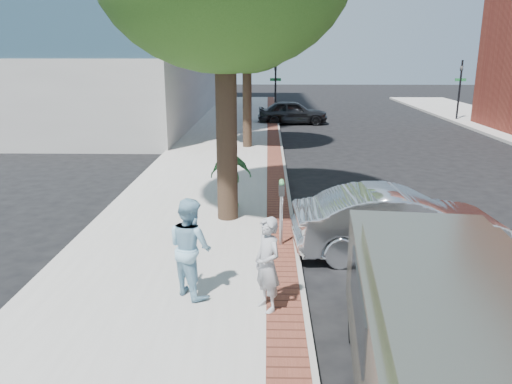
{
  "coord_description": "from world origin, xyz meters",
  "views": [
    {
      "loc": [
        0.4,
        -10.25,
        4.24
      ],
      "look_at": [
        0.15,
        0.61,
        1.2
      ],
      "focal_mm": 35.0,
      "sensor_mm": 36.0,
      "label": 1
    }
  ],
  "objects_px": {
    "person_officer": "(190,247)",
    "van": "(446,334)",
    "person_green": "(231,175)",
    "person_gray": "(267,265)",
    "parking_meter": "(281,199)",
    "sedan_silver": "(397,223)",
    "bg_car": "(293,112)"
  },
  "relations": [
    {
      "from": "parking_meter",
      "to": "sedan_silver",
      "type": "height_order",
      "value": "parking_meter"
    },
    {
      "from": "person_gray",
      "to": "bg_car",
      "type": "xyz_separation_m",
      "value": [
        1.53,
        23.31,
        -0.22
      ]
    },
    {
      "from": "sedan_silver",
      "to": "person_green",
      "type": "bearing_deg",
      "value": 50.74
    },
    {
      "from": "parking_meter",
      "to": "person_green",
      "type": "xyz_separation_m",
      "value": [
        -1.28,
        2.62,
        -0.13
      ]
    },
    {
      "from": "person_officer",
      "to": "person_green",
      "type": "bearing_deg",
      "value": -48.02
    },
    {
      "from": "person_green",
      "to": "person_gray",
      "type": "bearing_deg",
      "value": 100.21
    },
    {
      "from": "bg_car",
      "to": "van",
      "type": "xyz_separation_m",
      "value": [
        0.56,
        -25.54,
        0.36
      ]
    },
    {
      "from": "person_green",
      "to": "van",
      "type": "height_order",
      "value": "person_green"
    },
    {
      "from": "person_officer",
      "to": "van",
      "type": "distance_m",
      "value": 4.38
    },
    {
      "from": "person_green",
      "to": "bg_car",
      "type": "relative_size",
      "value": 0.44
    },
    {
      "from": "sedan_silver",
      "to": "van",
      "type": "relative_size",
      "value": 0.81
    },
    {
      "from": "parking_meter",
      "to": "person_officer",
      "type": "distance_m",
      "value": 2.87
    },
    {
      "from": "van",
      "to": "person_officer",
      "type": "bearing_deg",
      "value": 147.27
    },
    {
      "from": "parking_meter",
      "to": "bg_car",
      "type": "bearing_deg",
      "value": 86.56
    },
    {
      "from": "van",
      "to": "person_gray",
      "type": "bearing_deg",
      "value": 139.27
    },
    {
      "from": "sedan_silver",
      "to": "bg_car",
      "type": "relative_size",
      "value": 1.05
    },
    {
      "from": "parking_meter",
      "to": "person_green",
      "type": "distance_m",
      "value": 2.92
    },
    {
      "from": "parking_meter",
      "to": "person_green",
      "type": "height_order",
      "value": "person_green"
    },
    {
      "from": "person_gray",
      "to": "van",
      "type": "xyz_separation_m",
      "value": [
        2.09,
        -2.23,
        0.13
      ]
    },
    {
      "from": "person_officer",
      "to": "van",
      "type": "xyz_separation_m",
      "value": [
        3.41,
        -2.75,
        0.06
      ]
    },
    {
      "from": "person_gray",
      "to": "person_green",
      "type": "relative_size",
      "value": 0.86
    },
    {
      "from": "van",
      "to": "parking_meter",
      "type": "bearing_deg",
      "value": 115.47
    },
    {
      "from": "person_officer",
      "to": "van",
      "type": "bearing_deg",
      "value": -172.97
    },
    {
      "from": "person_officer",
      "to": "person_green",
      "type": "relative_size",
      "value": 0.94
    },
    {
      "from": "bg_car",
      "to": "person_officer",
      "type": "bearing_deg",
      "value": 171.21
    },
    {
      "from": "parking_meter",
      "to": "person_green",
      "type": "relative_size",
      "value": 0.8
    },
    {
      "from": "parking_meter",
      "to": "bg_car",
      "type": "relative_size",
      "value": 0.35
    },
    {
      "from": "person_officer",
      "to": "van",
      "type": "relative_size",
      "value": 0.32
    },
    {
      "from": "person_green",
      "to": "van",
      "type": "relative_size",
      "value": 0.34
    },
    {
      "from": "person_officer",
      "to": "person_green",
      "type": "height_order",
      "value": "person_green"
    },
    {
      "from": "sedan_silver",
      "to": "bg_car",
      "type": "distance_m",
      "value": 20.62
    },
    {
      "from": "bg_car",
      "to": "van",
      "type": "distance_m",
      "value": 25.55
    }
  ]
}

